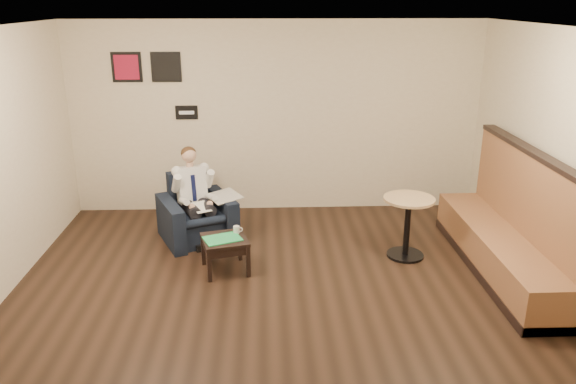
{
  "coord_description": "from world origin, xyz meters",
  "views": [
    {
      "loc": [
        -0.16,
        -5.13,
        3.08
      ],
      "look_at": [
        0.1,
        1.2,
        0.88
      ],
      "focal_mm": 35.0,
      "sensor_mm": 36.0,
      "label": 1
    }
  ],
  "objects_px": {
    "green_folder": "(222,239)",
    "banquette": "(505,214)",
    "armchair": "(197,209)",
    "coffee_mug": "(236,230)",
    "cafe_table": "(407,227)",
    "seated_man": "(199,200)",
    "side_table": "(225,254)",
    "smartphone": "(226,233)"
  },
  "relations": [
    {
      "from": "green_folder",
      "to": "armchair",
      "type": "bearing_deg",
      "value": 112.74
    },
    {
      "from": "green_folder",
      "to": "banquette",
      "type": "height_order",
      "value": "banquette"
    },
    {
      "from": "green_folder",
      "to": "cafe_table",
      "type": "distance_m",
      "value": 2.28
    },
    {
      "from": "green_folder",
      "to": "coffee_mug",
      "type": "distance_m",
      "value": 0.24
    },
    {
      "from": "coffee_mug",
      "to": "cafe_table",
      "type": "bearing_deg",
      "value": 4.05
    },
    {
      "from": "seated_man",
      "to": "coffee_mug",
      "type": "bearing_deg",
      "value": -77.1
    },
    {
      "from": "armchair",
      "to": "coffee_mug",
      "type": "xyz_separation_m",
      "value": [
        0.56,
        -0.8,
        0.03
      ]
    },
    {
      "from": "banquette",
      "to": "cafe_table",
      "type": "relative_size",
      "value": 3.6
    },
    {
      "from": "coffee_mug",
      "to": "smartphone",
      "type": "bearing_deg",
      "value": 177.35
    },
    {
      "from": "seated_man",
      "to": "banquette",
      "type": "xyz_separation_m",
      "value": [
        3.63,
        -0.97,
        0.13
      ]
    },
    {
      "from": "side_table",
      "to": "green_folder",
      "type": "xyz_separation_m",
      "value": [
        -0.02,
        -0.02,
        0.21
      ]
    },
    {
      "from": "seated_man",
      "to": "coffee_mug",
      "type": "xyz_separation_m",
      "value": [
        0.52,
        -0.7,
        -0.13
      ]
    },
    {
      "from": "smartphone",
      "to": "cafe_table",
      "type": "relative_size",
      "value": 0.17
    },
    {
      "from": "seated_man",
      "to": "smartphone",
      "type": "relative_size",
      "value": 9.06
    },
    {
      "from": "armchair",
      "to": "green_folder",
      "type": "xyz_separation_m",
      "value": [
        0.41,
        -0.97,
        -0.01
      ]
    },
    {
      "from": "armchair",
      "to": "banquette",
      "type": "distance_m",
      "value": 3.84
    },
    {
      "from": "coffee_mug",
      "to": "banquette",
      "type": "distance_m",
      "value": 3.14
    },
    {
      "from": "armchair",
      "to": "coffee_mug",
      "type": "height_order",
      "value": "armchair"
    },
    {
      "from": "smartphone",
      "to": "armchair",
      "type": "bearing_deg",
      "value": 114.44
    },
    {
      "from": "armchair",
      "to": "coffee_mug",
      "type": "distance_m",
      "value": 0.98
    },
    {
      "from": "armchair",
      "to": "green_folder",
      "type": "bearing_deg",
      "value": -91.02
    },
    {
      "from": "smartphone",
      "to": "coffee_mug",
      "type": "bearing_deg",
      "value": -7.1
    },
    {
      "from": "armchair",
      "to": "smartphone",
      "type": "xyz_separation_m",
      "value": [
        0.44,
        -0.79,
        -0.01
      ]
    },
    {
      "from": "armchair",
      "to": "green_folder",
      "type": "relative_size",
      "value": 2.13
    },
    {
      "from": "coffee_mug",
      "to": "cafe_table",
      "type": "height_order",
      "value": "cafe_table"
    },
    {
      "from": "coffee_mug",
      "to": "banquette",
      "type": "height_order",
      "value": "banquette"
    },
    {
      "from": "banquette",
      "to": "cafe_table",
      "type": "bearing_deg",
      "value": 157.17
    },
    {
      "from": "armchair",
      "to": "coffee_mug",
      "type": "bearing_deg",
      "value": -78.57
    },
    {
      "from": "green_folder",
      "to": "banquette",
      "type": "relative_size",
      "value": 0.15
    },
    {
      "from": "side_table",
      "to": "banquette",
      "type": "xyz_separation_m",
      "value": [
        3.25,
        -0.13,
        0.51
      ]
    },
    {
      "from": "seated_man",
      "to": "green_folder",
      "type": "distance_m",
      "value": 0.96
    },
    {
      "from": "green_folder",
      "to": "coffee_mug",
      "type": "xyz_separation_m",
      "value": [
        0.16,
        0.17,
        0.04
      ]
    },
    {
      "from": "cafe_table",
      "to": "armchair",
      "type": "bearing_deg",
      "value": 166.29
    },
    {
      "from": "cafe_table",
      "to": "green_folder",
      "type": "bearing_deg",
      "value": -171.86
    },
    {
      "from": "coffee_mug",
      "to": "banquette",
      "type": "bearing_deg",
      "value": -5.12
    },
    {
      "from": "smartphone",
      "to": "green_folder",
      "type": "bearing_deg",
      "value": -103.96
    },
    {
      "from": "coffee_mug",
      "to": "banquette",
      "type": "relative_size",
      "value": 0.03
    },
    {
      "from": "green_folder",
      "to": "seated_man",
      "type": "bearing_deg",
      "value": 112.62
    },
    {
      "from": "armchair",
      "to": "side_table",
      "type": "height_order",
      "value": "armchair"
    },
    {
      "from": "smartphone",
      "to": "seated_man",
      "type": "bearing_deg",
      "value": 115.16
    },
    {
      "from": "smartphone",
      "to": "banquette",
      "type": "height_order",
      "value": "banquette"
    },
    {
      "from": "banquette",
      "to": "seated_man",
      "type": "bearing_deg",
      "value": 164.98
    }
  ]
}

